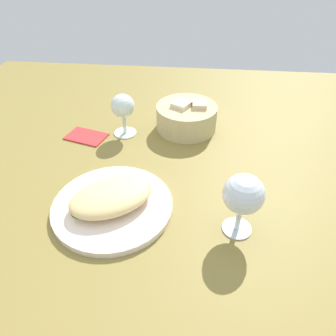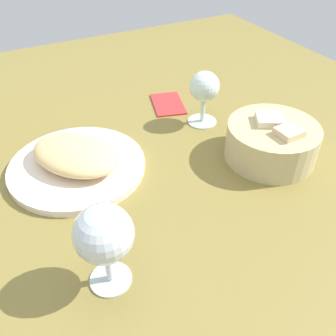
{
  "view_description": "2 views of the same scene",
  "coord_description": "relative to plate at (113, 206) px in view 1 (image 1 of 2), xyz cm",
  "views": [
    {
      "loc": [
        14.81,
        -58.98,
        48.2
      ],
      "look_at": [
        9.32,
        -5.25,
        5.45
      ],
      "focal_mm": 33.36,
      "sensor_mm": 36.0,
      "label": 1
    },
    {
      "loc": [
        54.78,
        -23.55,
        44.12
      ],
      "look_at": [
        10.31,
        -0.33,
        3.97
      ],
      "focal_mm": 39.59,
      "sensor_mm": 36.0,
      "label": 2
    }
  ],
  "objects": [
    {
      "name": "ground_plane",
      "position": [
        1.69,
        13.39,
        -1.7
      ],
      "size": [
        140.0,
        140.0,
        2.0
      ],
      "primitive_type": "cube",
      "color": "olive"
    },
    {
      "name": "plate",
      "position": [
        0.0,
        0.0,
        0.0
      ],
      "size": [
        25.53,
        25.53,
        1.4
      ],
      "primitive_type": "cylinder",
      "color": "white",
      "rests_on": "ground_plane"
    },
    {
      "name": "omelette",
      "position": [
        0.0,
        0.0,
        2.76
      ],
      "size": [
        21.09,
        19.3,
        4.13
      ],
      "primitive_type": "ellipsoid",
      "rotation": [
        0.0,
        0.0,
        0.57
      ],
      "color": "#EEC983",
      "rests_on": "plate"
    },
    {
      "name": "lettuce_garnish",
      "position": [
        -5.79,
        -2.86,
        1.42
      ],
      "size": [
        4.4,
        4.4,
        1.44
      ],
      "primitive_type": "cone",
      "color": "#407B35",
      "rests_on": "plate"
    },
    {
      "name": "bread_basket",
      "position": [
        13.73,
        34.61,
        3.08
      ],
      "size": [
        17.44,
        17.44,
        8.49
      ],
      "color": "#C7B780",
      "rests_on": "ground_plane"
    },
    {
      "name": "wine_glass_near",
      "position": [
        25.91,
        -3.13,
        8.35
      ],
      "size": [
        7.73,
        7.73,
        13.36
      ],
      "color": "silver",
      "rests_on": "ground_plane"
    },
    {
      "name": "wine_glass_far",
      "position": [
        -3.66,
        29.91,
        7.27
      ],
      "size": [
        6.54,
        6.54,
        12.01
      ],
      "color": "silver",
      "rests_on": "ground_plane"
    },
    {
      "name": "folded_napkin",
      "position": [
        -14.26,
        26.77,
        -0.3
      ],
      "size": [
        12.5,
        9.75,
        0.8
      ],
      "primitive_type": "cube",
      "rotation": [
        0.0,
        0.0,
        2.86
      ],
      "color": "red",
      "rests_on": "ground_plane"
    }
  ]
}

